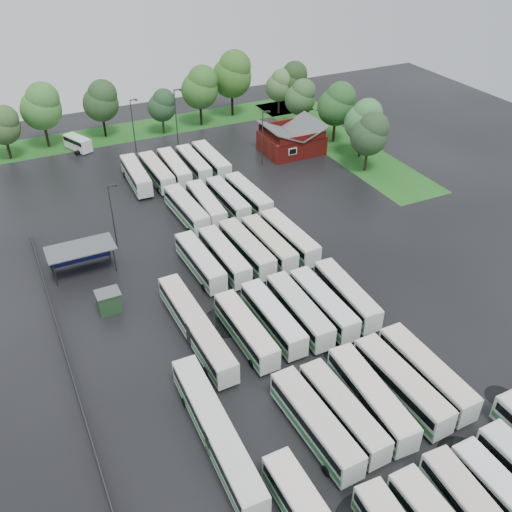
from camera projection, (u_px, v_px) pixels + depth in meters
name	position (u px, v px, depth m)	size (l,w,h in m)	color
ground	(288.00, 335.00, 61.55)	(160.00, 160.00, 0.00)	black
brick_building	(291.00, 142.00, 101.13)	(10.07, 8.60, 5.39)	maroon
wash_shed	(80.00, 250.00, 70.06)	(8.20, 4.20, 3.58)	#2D2D30
utility_hut	(109.00, 301.00, 64.33)	(2.70, 2.20, 2.62)	#1B3B1E
grass_strip_north	(137.00, 130.00, 110.61)	(80.00, 10.00, 0.01)	#1C5919
grass_strip_east	(338.00, 142.00, 105.83)	(10.00, 50.00, 0.01)	#1C5919
west_fence	(63.00, 347.00, 59.12)	(0.10, 50.00, 1.20)	#2D2D30
bus_r0c3	(511.00, 505.00, 43.17)	(2.49, 11.06, 3.07)	silver
bus_r1c0	(315.00, 423.00, 49.54)	(2.87, 11.63, 3.22)	silver
bus_r1c1	(343.00, 411.00, 50.73)	(2.71, 11.16, 3.09)	silver
bus_r1c2	(371.00, 397.00, 51.99)	(2.98, 11.76, 3.25)	silver
bus_r1c3	(401.00, 384.00, 53.30)	(2.92, 11.73, 3.24)	silver
bus_r1c4	(426.00, 372.00, 54.56)	(2.66, 11.72, 3.25)	silver
bus_r2c0	(246.00, 330.00, 59.74)	(2.58, 11.12, 3.08)	silver
bus_r2c1	(273.00, 318.00, 61.35)	(2.54, 11.19, 3.10)	silver
bus_r2c2	(299.00, 310.00, 62.35)	(2.54, 11.44, 3.18)	silver
bus_r2c3	(323.00, 304.00, 63.35)	(2.47, 11.26, 3.13)	silver
bus_r2c4	(346.00, 294.00, 64.75)	(2.78, 11.29, 3.12)	silver
bus_r3c0	(200.00, 261.00, 70.28)	(2.70, 11.12, 3.08)	silver
bus_r3c1	(224.00, 256.00, 71.23)	(2.57, 11.30, 3.13)	silver
bus_r3c2	(246.00, 248.00, 72.61)	(2.90, 11.67, 3.22)	silver
bus_r3c3	(269.00, 244.00, 73.61)	(2.72, 11.35, 3.14)	silver
bus_r3c4	(289.00, 237.00, 74.82)	(2.96, 11.67, 3.22)	silver
bus_r4c1	(186.00, 209.00, 81.08)	(2.91, 11.61, 3.21)	silver
bus_r4c2	(206.00, 204.00, 82.30)	(2.84, 11.37, 3.14)	silver
bus_r4c3	(228.00, 199.00, 83.66)	(2.54, 11.11, 3.08)	silver
bus_r4c4	(248.00, 195.00, 84.67)	(2.86, 11.33, 3.13)	silver
bus_r5c0	(136.00, 175.00, 90.26)	(2.82, 11.47, 3.17)	silver
bus_r5c1	(157.00, 172.00, 91.21)	(2.60, 11.38, 3.16)	silver
bus_r5c2	(174.00, 168.00, 92.52)	(2.72, 11.38, 3.15)	silver
bus_r5c3	(194.00, 164.00, 93.87)	(2.45, 11.06, 3.07)	silver
bus_r5c4	(211.00, 160.00, 94.79)	(2.50, 11.62, 3.23)	silver
artic_bus_west_b	(196.00, 327.00, 60.16)	(2.75, 16.67, 3.08)	silver
artic_bus_west_c	(216.00, 431.00, 48.86)	(2.64, 16.77, 3.10)	silver
minibus	(78.00, 143.00, 102.02)	(4.22, 6.08, 2.50)	silver
tree_north_0	(4.00, 125.00, 96.32)	(5.76, 5.76, 9.54)	black
tree_north_1	(42.00, 106.00, 99.82)	(7.15, 7.15, 11.84)	black
tree_north_2	(101.00, 100.00, 104.24)	(6.51, 6.51, 10.78)	black
tree_north_3	(162.00, 105.00, 106.30)	(5.22, 5.22, 8.64)	#362919
tree_north_4	(201.00, 87.00, 108.94)	(7.08, 7.08, 11.72)	black
tree_north_5	(233.00, 74.00, 112.88)	(7.95, 7.95, 13.16)	black
tree_north_6	(293.00, 80.00, 115.54)	(6.30, 6.30, 10.43)	#3A291E
tree_east_0	(370.00, 134.00, 92.17)	(6.10, 6.10, 10.09)	#342317
tree_east_1	(364.00, 120.00, 96.75)	(6.28, 6.28, 10.40)	black
tree_east_2	(338.00, 104.00, 102.16)	(6.72, 6.72, 11.13)	#342016
tree_east_3	(301.00, 97.00, 108.20)	(5.84, 5.84, 9.67)	#2F2419
tree_east_4	(280.00, 85.00, 115.17)	(5.57, 5.57, 9.22)	#2F251A
lamp_post_ne	(263.00, 134.00, 94.60)	(1.45, 0.28, 9.40)	#2D2D30
lamp_post_nw	(113.00, 212.00, 73.16)	(1.41, 0.27, 9.14)	#2D2D30
lamp_post_back_w	(133.00, 122.00, 99.13)	(1.46, 0.28, 9.48)	#2D2D30
lamp_post_back_e	(177.00, 114.00, 100.66)	(1.62, 0.32, 10.51)	#2D2D30
puddle_1	(461.00, 455.00, 48.85)	(4.07, 4.07, 0.01)	black
puddle_2	(225.00, 322.00, 63.36)	(5.34, 5.34, 0.01)	black
puddle_3	(340.00, 353.00, 59.22)	(3.49, 3.49, 0.01)	black
puddle_4	(500.00, 396.00, 54.38)	(2.77, 2.77, 0.01)	black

